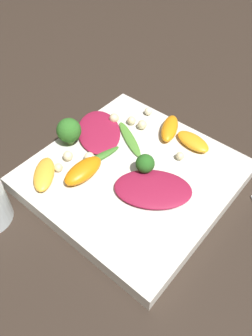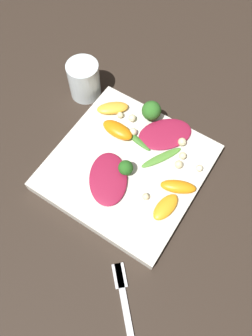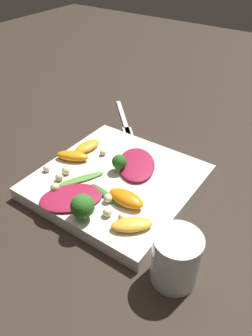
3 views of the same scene
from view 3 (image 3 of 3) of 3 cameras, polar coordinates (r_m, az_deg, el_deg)
The scene contains 22 objects.
ground_plane at distance 0.63m, azimuth -1.51°, elevation -3.31°, with size 2.40×2.40×0.00m, color #2D231C.
plate at distance 0.62m, azimuth -1.53°, elevation -2.42°, with size 0.28×0.28×0.03m.
drinking_glass at distance 0.47m, azimuth 8.69°, elevation -15.36°, with size 0.07×0.07×0.08m.
fork at distance 0.83m, azimuth -0.26°, elevation 8.20°, with size 0.14×0.14×0.01m.
radicchio_leaf_0 at distance 0.63m, azimuth 1.82°, elevation 0.66°, with size 0.13×0.12×0.01m.
radicchio_leaf_1 at distance 0.57m, azimuth -9.50°, elevation -5.10°, with size 0.13×0.12×0.01m.
orange_segment_0 at distance 0.69m, azimuth -6.75°, elevation 3.77°, with size 0.06×0.04×0.01m.
orange_segment_1 at distance 0.66m, azimuth -9.33°, elevation 2.09°, with size 0.05×0.07×0.02m.
orange_segment_2 at distance 0.51m, azimuth 1.03°, elevation -9.81°, with size 0.07×0.07×0.02m.
orange_segment_3 at distance 0.55m, azimuth 0.01°, elevation -5.30°, with size 0.03×0.07×0.02m.
broccoli_floret_0 at distance 0.61m, azimuth -1.18°, elevation 0.94°, with size 0.03×0.03×0.04m.
broccoli_floret_1 at distance 0.52m, azimuth -7.57°, elevation -6.63°, with size 0.04×0.04×0.04m.
arugula_sprig_0 at distance 0.57m, azimuth -3.57°, elevation -4.59°, with size 0.03×0.08×0.01m.
arugula_sprig_1 at distance 0.61m, azimuth -7.79°, elevation -1.90°, with size 0.08×0.06×0.01m.
macadamia_nut_0 at distance 0.62m, azimuth -10.42°, elevation -0.45°, with size 0.02×0.02×0.02m.
macadamia_nut_1 at distance 0.53m, azimuth -3.26°, elevation -7.68°, with size 0.02×0.02×0.02m.
macadamia_nut_2 at distance 0.56m, azimuth -3.15°, elevation -5.26°, with size 0.02×0.02×0.02m.
macadamia_nut_3 at distance 0.67m, azimuth -4.04°, elevation 2.72°, with size 0.01×0.01×0.01m.
macadamia_nut_4 at distance 0.59m, azimuth -12.24°, elevation -3.33°, with size 0.02×0.02×0.02m.
macadamia_nut_5 at distance 0.61m, azimuth -11.56°, elevation -1.57°, with size 0.01×0.01×0.01m.
macadamia_nut_6 at distance 0.53m, azimuth -0.68°, elevation -8.50°, with size 0.01×0.01×0.01m.
macadamia_nut_7 at distance 0.64m, azimuth -13.65°, elevation -0.04°, with size 0.01×0.01×0.01m.
Camera 3 is at (-0.38, -0.29, 0.41)m, focal length 35.00 mm.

